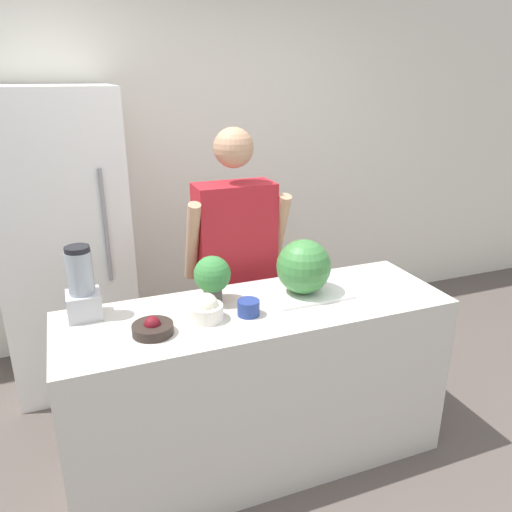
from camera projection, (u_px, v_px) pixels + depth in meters
name	position (u px, v px, depth m)	size (l,w,h in m)	color
ground_plane	(281.00, 497.00, 2.44)	(14.00, 14.00, 0.00)	#564C47
wall_back	(177.00, 167.00, 3.69)	(8.00, 0.06, 2.60)	white
counter_island	(258.00, 386.00, 2.55)	(1.89, 0.61, 0.90)	beige
refrigerator	(66.00, 242.00, 3.16)	(0.76, 0.76, 1.89)	white
person	(235.00, 271.00, 2.92)	(0.59, 0.27, 1.69)	gray
cutting_board	(309.00, 294.00, 2.52)	(0.40, 0.25, 0.01)	white
watermelon	(304.00, 267.00, 2.48)	(0.27, 0.27, 0.27)	#3D7F3D
bowl_cherries	(153.00, 328.00, 2.14)	(0.18, 0.18, 0.08)	#2D231E
bowl_cream	(206.00, 309.00, 2.26)	(0.16, 0.16, 0.13)	white
bowl_small_blue	(248.00, 308.00, 2.31)	(0.10, 0.10, 0.07)	navy
blender	(82.00, 287.00, 2.25)	(0.15, 0.15, 0.34)	#B7B7BC
potted_plant	(212.00, 276.00, 2.40)	(0.18, 0.18, 0.24)	#514C47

